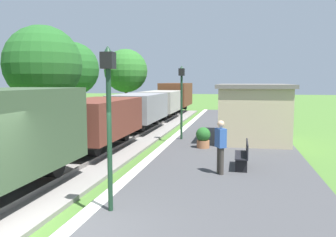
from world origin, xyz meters
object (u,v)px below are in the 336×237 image
lamp_post_near (109,98)px  tree_field_distant (126,71)px  bench_near_hut (243,154)px  lamp_post_far (182,89)px  tree_trackside_far (43,65)px  person_waiting (221,145)px  tree_field_left (72,69)px  station_hut (253,111)px  potted_planter (203,137)px  freight_train (139,108)px

lamp_post_near → tree_field_distant: (-7.89, 25.07, 1.36)m
bench_near_hut → lamp_post_far: lamp_post_far is taller
tree_trackside_far → tree_field_distant: tree_trackside_far is taller
person_waiting → lamp_post_far: (-2.28, 6.35, 1.62)m
person_waiting → tree_field_left: size_ratio=0.27×
bench_near_hut → tree_trackside_far: 12.96m
station_hut → tree_field_left: 16.45m
lamp_post_far → station_hut: bearing=15.2°
station_hut → tree_field_distant: (-11.42, 14.10, 2.51)m
potted_planter → bench_near_hut: bearing=-62.9°
station_hut → person_waiting: size_ratio=3.39×
freight_train → lamp_post_far: lamp_post_far is taller
freight_train → lamp_post_far: size_ratio=8.81×
tree_field_left → lamp_post_near: bearing=-61.3°
bench_near_hut → potted_planter: (-1.69, 3.32, 0.00)m
lamp_post_near → tree_trackside_far: (-7.95, 10.61, 1.30)m
station_hut → freight_train: bearing=158.5°
station_hut → potted_planter: station_hut is taller
station_hut → tree_trackside_far: 11.74m
potted_planter → lamp_post_far: 3.24m
potted_planter → tree_field_left: (-11.81, 11.28, 3.43)m
lamp_post_near → tree_field_distant: tree_field_distant is taller
station_hut → lamp_post_far: (-3.53, -0.96, 1.15)m
tree_trackside_far → potted_planter: bearing=-16.3°
tree_trackside_far → person_waiting: bearing=-34.2°
freight_train → lamp_post_far: 5.06m
station_hut → bench_near_hut: bearing=-94.7°
lamp_post_far → tree_trackside_far: tree_trackside_far is taller
tree_field_left → tree_field_distant: 6.44m
tree_field_distant → station_hut: bearing=-51.0°
freight_train → tree_field_left: bearing=142.6°
lamp_post_near → station_hut: bearing=72.2°
freight_train → lamp_post_near: size_ratio=8.81×
freight_train → tree_field_distant: size_ratio=5.22×
person_waiting → lamp_post_far: bearing=-98.7°
person_waiting → freight_train: bearing=-89.4°
freight_train → person_waiting: size_ratio=19.06×
person_waiting → tree_trackside_far: bearing=-62.7°
lamp_post_far → tree_trackside_far: 8.08m
freight_train → tree_trackside_far: 6.15m
lamp_post_near → tree_trackside_far: size_ratio=0.59×
potted_planter → tree_field_left: 16.69m
bench_near_hut → lamp_post_near: (-3.01, -4.59, 2.08)m
freight_train → station_hut: (6.80, -2.68, 0.13)m
station_hut → bench_near_hut: 6.47m
station_hut → tree_field_left: bearing=149.7°
station_hut → potted_planter: 3.89m
lamp_post_near → tree_trackside_far: bearing=126.8°
bench_near_hut → lamp_post_near: size_ratio=0.41×
lamp_post_far → tree_trackside_far: bearing=175.7°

